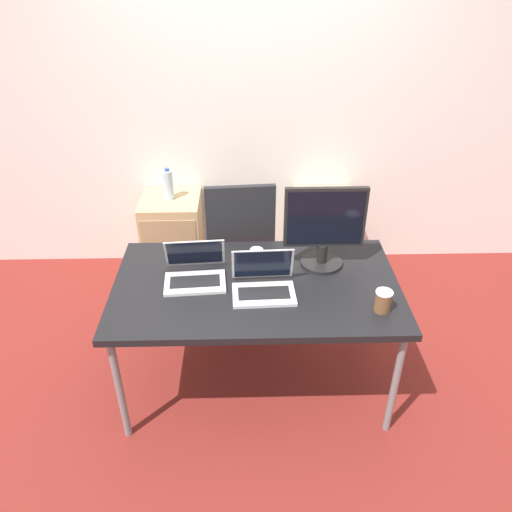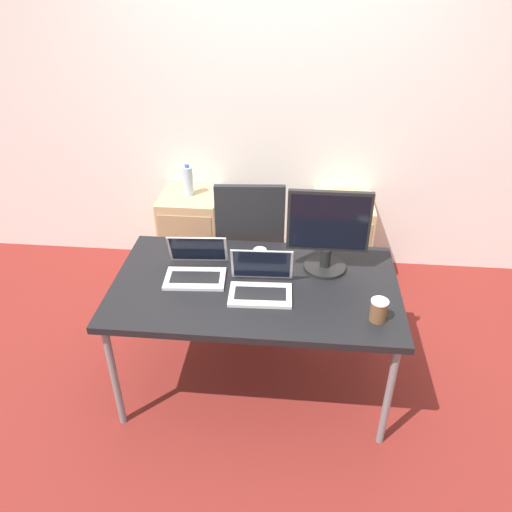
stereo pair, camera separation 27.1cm
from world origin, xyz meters
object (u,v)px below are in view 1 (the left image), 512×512
office_chair (240,262)px  laptop_right (263,284)px  cabinet_left (174,237)px  laptop_left (195,272)px  water_bottle (168,185)px  cabinet_right (322,235)px  coffee_cup_white (257,256)px  coffee_cup_brown (383,301)px  monitor (324,228)px

office_chair → laptop_right: 0.90m
cabinet_left → laptop_left: laptop_left is taller
cabinet_left → water_bottle: (0.00, 0.00, 0.46)m
office_chair → cabinet_right: (0.66, 0.48, -0.07)m
water_bottle → coffee_cup_white: (0.64, -1.00, -0.00)m
cabinet_left → coffee_cup_brown: coffee_cup_brown is taller
laptop_right → coffee_cup_white: laptop_right is taller
cabinet_right → coffee_cup_white: (-0.55, -1.00, 0.45)m
water_bottle → coffee_cup_white: size_ratio=2.82×
office_chair → cabinet_right: office_chair is taller
cabinet_right → coffee_cup_white: 1.23m
laptop_right → monitor: bearing=36.5°
cabinet_left → laptop_right: 1.52m
cabinet_left → monitor: size_ratio=1.39×
laptop_right → monitor: size_ratio=0.70×
office_chair → water_bottle: bearing=137.5°
coffee_cup_white → laptop_right: bearing=-84.1°
office_chair → cabinet_right: size_ratio=1.60×
coffee_cup_brown → laptop_right: bearing=163.2°
laptop_right → coffee_cup_white: bearing=95.9°
monitor → cabinet_right: bearing=80.5°
office_chair → monitor: monitor is taller
cabinet_left → coffee_cup_brown: size_ratio=5.76×
monitor → water_bottle: bearing=134.6°
office_chair → coffee_cup_brown: (0.74, -0.98, 0.39)m
laptop_left → cabinet_right: bearing=52.4°
office_chair → water_bottle: (-0.53, 0.49, 0.38)m
laptop_left → coffee_cup_brown: 1.02m
office_chair → laptop_left: size_ratio=3.12×
coffee_cup_brown → monitor: bearing=119.7°
coffee_cup_white → laptop_left: bearing=-154.4°
coffee_cup_white → coffee_cup_brown: size_ratio=0.75×
office_chair → laptop_left: (-0.24, -0.68, 0.38)m
cabinet_left → monitor: bearing=-45.4°
laptop_left → coffee_cup_white: (0.35, 0.17, -0.00)m
cabinet_left → coffee_cup_white: (0.64, -1.00, 0.45)m
cabinet_right → laptop_left: laptop_left is taller
cabinet_left → cabinet_right: same height
office_chair → cabinet_right: 0.82m
office_chair → coffee_cup_brown: 1.29m
cabinet_right → coffee_cup_white: bearing=-118.8°
office_chair → laptop_left: 0.82m
monitor → laptop_left: bearing=-169.2°
cabinet_right → coffee_cup_white: size_ratio=7.71×
cabinet_left → coffee_cup_brown: bearing=-49.2°
coffee_cup_brown → office_chair: bearing=126.8°
monitor → coffee_cup_brown: 0.54m
laptop_right → monitor: monitor is taller
cabinet_right → coffee_cup_brown: coffee_cup_brown is taller
cabinet_left → cabinet_right: bearing=0.0°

